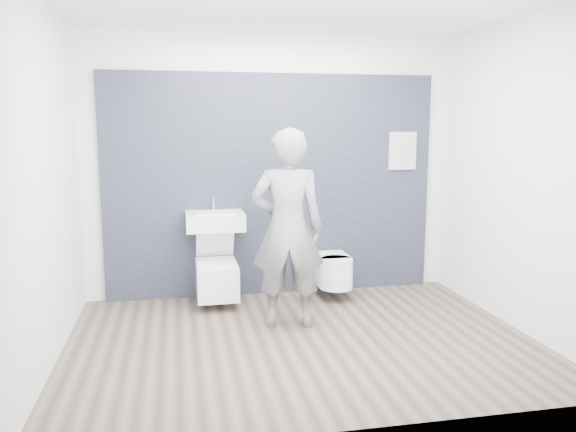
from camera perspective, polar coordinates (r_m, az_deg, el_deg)
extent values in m
plane|color=brown|center=(5.00, 1.37, -12.47)|extent=(4.00, 4.00, 0.00)
plane|color=silver|center=(6.14, -1.64, 4.98)|extent=(4.00, 0.00, 4.00)
plane|color=silver|center=(3.24, 7.27, 1.27)|extent=(4.00, 0.00, 4.00)
plane|color=silver|center=(4.67, -23.32, 2.96)|extent=(0.00, 3.00, 3.00)
plane|color=silver|center=(5.47, 22.37, 3.81)|extent=(0.00, 3.00, 3.00)
plane|color=white|center=(4.75, 1.51, 20.76)|extent=(4.00, 4.00, 0.00)
cube|color=black|center=(6.37, -1.54, -7.70)|extent=(3.60, 0.06, 2.40)
cube|color=white|center=(5.85, -7.43, -0.52)|extent=(0.59, 0.45, 0.18)
cube|color=silver|center=(5.82, -7.43, 0.29)|extent=(0.42, 0.30, 0.03)
cylinder|color=silver|center=(5.99, -7.56, 1.28)|extent=(0.02, 0.02, 0.15)
cylinder|color=silver|center=(5.93, -7.55, 1.83)|extent=(0.02, 0.10, 0.02)
cylinder|color=silver|center=(6.08, -7.53, -1.59)|extent=(0.04, 0.04, 0.12)
cube|color=white|center=(5.90, -7.25, -6.40)|extent=(0.42, 0.60, 0.35)
cylinder|color=silver|center=(5.82, -7.25, -4.98)|extent=(0.30, 0.30, 0.03)
cube|color=white|center=(5.81, -7.26, -4.73)|extent=(0.40, 0.48, 0.02)
cube|color=white|center=(5.94, -7.42, -2.48)|extent=(0.40, 0.25, 0.38)
cube|color=silver|center=(6.20, -7.41, -6.95)|extent=(0.11, 0.06, 0.08)
cube|color=white|center=(6.20, 4.37, -5.44)|extent=(0.36, 0.41, 0.30)
cylinder|color=white|center=(6.00, 4.91, -5.92)|extent=(0.36, 0.36, 0.30)
cube|color=white|center=(6.13, 4.47, -4.03)|extent=(0.34, 0.39, 0.03)
cylinder|color=white|center=(5.94, 4.98, -4.45)|extent=(0.34, 0.34, 0.03)
cube|color=silver|center=(6.39, 3.93, -5.99)|extent=(0.10, 0.06, 0.08)
cube|color=white|center=(6.72, 11.13, -6.96)|extent=(0.32, 0.03, 0.42)
imported|color=gray|center=(5.11, -0.06, -1.33)|extent=(0.73, 0.53, 1.83)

